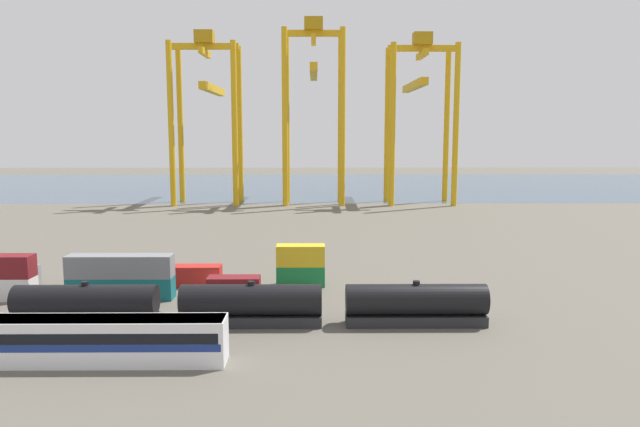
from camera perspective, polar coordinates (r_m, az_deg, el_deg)
The scene contains 15 objects.
ground_plane at distance 112.59m, azimuth -6.56°, elevation -2.07°, with size 420.00×420.00×0.00m, color #5B564C.
harbour_water at distance 215.65m, azimuth -3.67°, elevation 2.70°, with size 400.00×110.00×0.01m, color #384C60.
freight_tank_row at distance 60.64m, azimuth -6.57°, elevation -8.61°, with size 46.99×3.07×4.53m.
shipping_container_1 at distance 78.35m, azimuth -27.65°, elevation -6.34°, with size 6.04×2.44×2.60m, color silver.
shipping_container_2 at distance 77.79m, azimuth -27.77°, elevation -4.48°, with size 6.04×2.44×2.60m, color maroon.
shipping_container_3 at distance 73.35m, azimuth -18.46°, elevation -6.76°, with size 12.10×2.44×2.60m, color #146066.
shipping_container_4 at distance 72.76m, azimuth -18.55°, elevation -4.78°, with size 12.10×2.44×2.60m, color slate.
shipping_container_5 at distance 70.46m, azimuth -8.21°, elevation -7.03°, with size 6.04×2.44×2.60m, color maroon.
shipping_container_7 at distance 80.46m, azimuth -20.85°, elevation -5.60°, with size 6.04×2.44×2.60m, color orange.
shipping_container_8 at distance 76.93m, azimuth -11.66°, elevation -5.84°, with size 6.04×2.44×2.60m, color #AD211C.
shipping_container_9 at distance 75.51m, azimuth -1.85°, elevation -5.94°, with size 6.04×2.44×2.60m, color #197538.
shipping_container_10 at distance 74.93m, azimuth -1.86°, elevation -4.01°, with size 6.04×2.44×2.60m, color gold.
gantry_crane_west at distance 164.86m, azimuth -10.69°, elevation 10.42°, with size 17.84×33.43×45.22m.
gantry_crane_central at distance 162.54m, azimuth -0.61°, elevation 11.39°, with size 16.34×34.15×48.56m.
gantry_crane_east at distance 164.81m, azimuth 9.48°, elevation 10.47°, with size 17.94×33.63×44.79m.
Camera 1 is at (11.85, -70.29, 19.28)m, focal length 33.52 mm.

